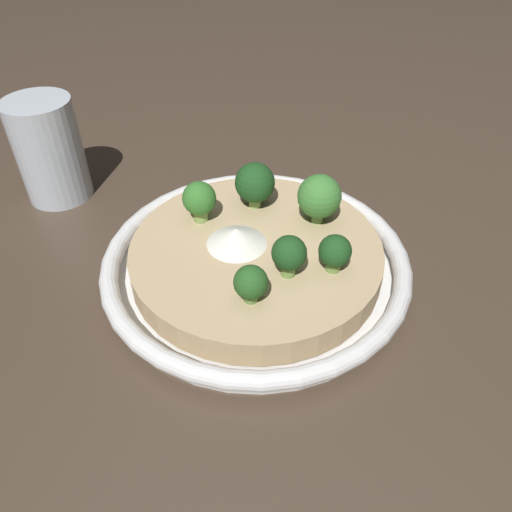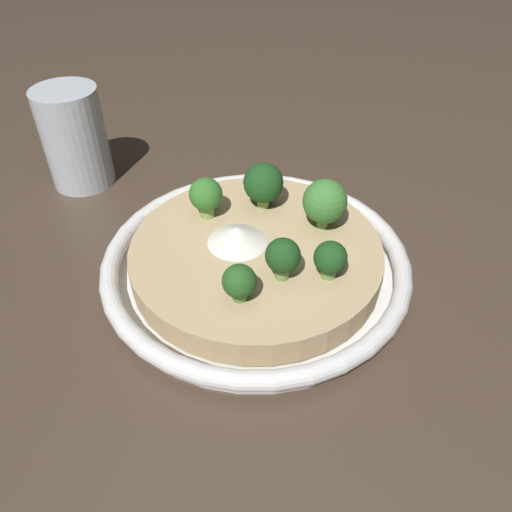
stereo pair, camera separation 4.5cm
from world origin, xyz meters
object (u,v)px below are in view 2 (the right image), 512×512
object	(u,v)px
broccoli_front_right	(283,257)
broccoli_back_right	(325,202)
risotto_bowl	(256,260)
broccoli_back_left	(206,196)
drinking_glass	(75,138)
broccoli_back	(263,183)
broccoli_front	(239,282)
broccoli_right	(330,259)

from	to	relation	value
broccoli_front_right	broccoli_back_right	world-z (taller)	broccoli_back_right
risotto_bowl	broccoli_back_right	distance (m)	0.08
broccoli_back_left	drinking_glass	xyz separation A→B (m)	(-0.18, 0.07, -0.00)
risotto_bowl	drinking_glass	world-z (taller)	drinking_glass
broccoli_back	drinking_glass	bearing A→B (deg)	171.21
broccoli_front_right	broccoli_back	distance (m)	0.10
risotto_bowl	broccoli_front_right	bearing A→B (deg)	-45.47
broccoli_back_right	broccoli_back_left	xyz separation A→B (m)	(-0.11, -0.02, -0.00)
broccoli_front_right	broccoli_front	distance (m)	0.04
drinking_glass	broccoli_back	bearing A→B (deg)	-8.79
broccoli_back	broccoli_front_right	bearing A→B (deg)	-65.05
broccoli_back_right	risotto_bowl	bearing A→B (deg)	-138.90
risotto_bowl	broccoli_front	distance (m)	0.08
broccoli_back_right	broccoli_front	world-z (taller)	broccoli_back_right
broccoli_front	drinking_glass	bearing A→B (deg)	146.57
broccoli_back_right	broccoli_back	world-z (taller)	broccoli_back_right
broccoli_back_right	drinking_glass	size ratio (longest dim) A/B	0.44
broccoli_right	drinking_glass	world-z (taller)	drinking_glass
broccoli_back_right	broccoli_back	bearing A→B (deg)	166.05
broccoli_right	drinking_glass	distance (m)	0.33
broccoli_front_right	broccoli_front	world-z (taller)	broccoli_front_right
broccoli_front_right	broccoli_right	size ratio (longest dim) A/B	1.11
broccoli_front_right	broccoli_back	size ratio (longest dim) A/B	0.82
risotto_bowl	broccoli_back_right	world-z (taller)	broccoli_back_right
broccoli_front	broccoli_back	distance (m)	0.13
broccoli_back	broccoli_back_left	bearing A→B (deg)	-146.72
broccoli_front_right	broccoli_back_right	xyz separation A→B (m)	(0.02, 0.08, 0.01)
broccoli_front	broccoli_back	xyz separation A→B (m)	(-0.02, 0.13, 0.01)
broccoli_right	drinking_glass	bearing A→B (deg)	159.35
broccoli_back_right	broccoli_front	size ratio (longest dim) A/B	1.49
broccoli_front	broccoli_back_left	distance (m)	0.12
broccoli_right	broccoli_back_right	bearing A→B (deg)	105.21
broccoli_front	broccoli_back	bearing A→B (deg)	97.92
broccoli_front	broccoli_back_left	world-z (taller)	broccoli_back_left
broccoli_back_right	broccoli_right	world-z (taller)	broccoli_back_right
broccoli_front_right	broccoli_back_left	distance (m)	0.11
broccoli_back_right	broccoli_back_left	bearing A→B (deg)	-172.00
broccoli_back_right	broccoli_front	xyz separation A→B (m)	(-0.04, -0.11, -0.01)
broccoli_right	broccoli_front_right	bearing A→B (deg)	-161.45
risotto_bowl	broccoli_right	xyz separation A→B (m)	(0.07, -0.02, 0.04)
risotto_bowl	broccoli_front	size ratio (longest dim) A/B	8.57
risotto_bowl	broccoli_back_left	xyz separation A→B (m)	(-0.06, 0.03, 0.04)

